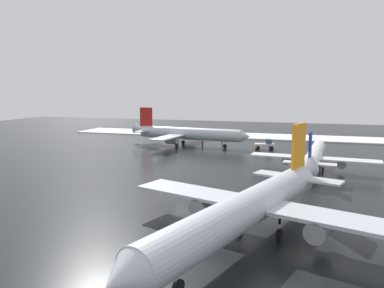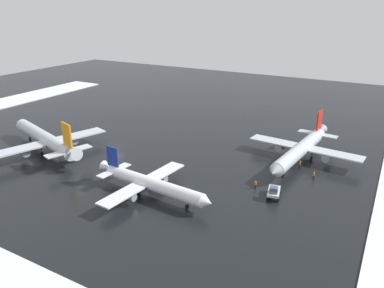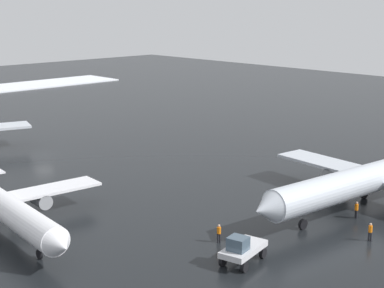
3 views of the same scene
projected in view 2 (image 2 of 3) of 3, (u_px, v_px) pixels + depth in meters
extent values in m
plane|color=black|center=(119.00, 147.00, 96.08)|extent=(240.00, 240.00, 0.00)
cylinder|color=silver|center=(300.00, 150.00, 85.75)|extent=(5.76, 27.25, 3.07)
cone|color=silver|center=(275.00, 172.00, 74.54)|extent=(3.12, 2.45, 2.92)
cone|color=silver|center=(321.00, 131.00, 96.91)|extent=(2.92, 3.47, 2.99)
cube|color=silver|center=(336.00, 154.00, 83.94)|extent=(12.07, 5.12, 0.32)
cylinder|color=gray|center=(327.00, 157.00, 84.88)|extent=(2.10, 3.23, 1.81)
cube|color=silver|center=(275.00, 141.00, 91.90)|extent=(12.07, 5.12, 0.32)
cylinder|color=gray|center=(281.00, 147.00, 90.90)|extent=(2.10, 3.23, 1.81)
cube|color=red|center=(320.00, 121.00, 94.07)|extent=(0.68, 3.62, 5.05)
cube|color=silver|center=(328.00, 136.00, 93.71)|extent=(4.55, 2.77, 0.22)
cube|color=silver|center=(307.00, 132.00, 96.63)|extent=(4.55, 2.77, 0.22)
cylinder|color=black|center=(284.00, 169.00, 78.96)|extent=(0.22, 0.22, 0.63)
cylinder|color=black|center=(283.00, 175.00, 79.41)|extent=(0.41, 1.02, 0.99)
cylinder|color=black|center=(312.00, 154.00, 87.23)|extent=(0.22, 0.22, 0.63)
cylinder|color=black|center=(311.00, 159.00, 87.69)|extent=(0.41, 1.02, 0.99)
cylinder|color=black|center=(296.00, 150.00, 89.37)|extent=(0.22, 0.22, 0.63)
cylinder|color=black|center=(295.00, 155.00, 89.82)|extent=(0.41, 1.02, 0.99)
cylinder|color=silver|center=(44.00, 138.00, 92.62)|extent=(28.79, 12.06, 3.31)
cone|color=silver|center=(21.00, 124.00, 103.43)|extent=(3.18, 3.70, 3.14)
cone|color=silver|center=(74.00, 153.00, 81.48)|extent=(4.16, 3.74, 3.22)
cube|color=silver|center=(15.00, 150.00, 85.64)|extent=(7.94, 13.34, 0.35)
cylinder|color=gray|center=(24.00, 151.00, 87.55)|extent=(3.74, 2.86, 1.94)
cube|color=silver|center=(80.00, 135.00, 95.80)|extent=(7.94, 13.34, 0.35)
cylinder|color=gray|center=(72.00, 140.00, 95.24)|extent=(3.74, 2.86, 1.94)
cube|color=orange|center=(67.00, 135.00, 81.82)|extent=(3.81, 1.52, 5.45)
cube|color=silver|center=(56.00, 154.00, 81.42)|extent=(3.83, 5.22, 0.23)
cube|color=silver|center=(81.00, 148.00, 85.14)|extent=(3.83, 5.22, 0.23)
cylinder|color=black|center=(29.00, 134.00, 100.14)|extent=(0.23, 0.23, 0.68)
cylinder|color=black|center=(30.00, 139.00, 100.63)|extent=(1.12, 0.65, 1.07)
cylinder|color=black|center=(41.00, 149.00, 89.77)|extent=(0.23, 0.23, 0.68)
cylinder|color=black|center=(42.00, 154.00, 90.26)|extent=(1.12, 0.65, 1.07)
cylinder|color=black|center=(58.00, 144.00, 92.50)|extent=(0.23, 0.23, 0.68)
cylinder|color=black|center=(59.00, 150.00, 92.99)|extent=(1.12, 0.65, 1.07)
cylinder|color=white|center=(153.00, 184.00, 70.50)|extent=(22.46, 4.49, 2.53)
cone|color=white|center=(207.00, 202.00, 64.13)|extent=(1.99, 2.55, 2.40)
cone|color=white|center=(107.00, 167.00, 76.80)|extent=(2.84, 2.38, 2.46)
cube|color=white|center=(164.00, 172.00, 76.48)|extent=(4.11, 9.93, 0.27)
cylinder|color=gray|center=(161.00, 178.00, 75.39)|extent=(2.65, 1.71, 1.49)
cube|color=white|center=(122.00, 195.00, 67.04)|extent=(4.11, 9.93, 0.27)
cylinder|color=gray|center=(129.00, 196.00, 68.26)|extent=(2.65, 1.71, 1.49)
cube|color=navy|center=(113.00, 157.00, 74.89)|extent=(2.99, 0.53, 4.17)
cube|color=white|center=(122.00, 167.00, 77.55)|extent=(2.24, 3.73, 0.18)
cube|color=white|center=(106.00, 174.00, 74.10)|extent=(2.24, 3.73, 0.18)
cylinder|color=black|center=(187.00, 201.00, 66.76)|extent=(0.18, 0.18, 0.52)
cylinder|color=black|center=(187.00, 207.00, 67.14)|extent=(0.84, 0.33, 0.82)
cylinder|color=black|center=(150.00, 184.00, 73.34)|extent=(0.18, 0.18, 0.52)
cylinder|color=black|center=(150.00, 188.00, 73.72)|extent=(0.84, 0.33, 0.82)
cylinder|color=black|center=(139.00, 190.00, 70.81)|extent=(0.18, 0.18, 0.52)
cylinder|color=black|center=(139.00, 195.00, 71.18)|extent=(0.84, 0.33, 0.82)
cube|color=silver|center=(274.00, 191.00, 70.99)|extent=(3.15, 4.97, 0.50)
cube|color=#3F5160|center=(274.00, 190.00, 69.89)|extent=(1.77, 1.69, 1.10)
cylinder|color=black|center=(278.00, 199.00, 69.53)|extent=(0.51, 0.95, 0.90)
cylinder|color=black|center=(267.00, 198.00, 70.06)|extent=(0.51, 0.95, 0.90)
cylinder|color=black|center=(279.00, 192.00, 72.41)|extent=(0.51, 0.95, 0.90)
cylinder|color=black|center=(269.00, 190.00, 72.95)|extent=(0.51, 0.95, 0.90)
cylinder|color=black|center=(314.00, 177.00, 78.42)|extent=(0.16, 0.16, 0.85)
cylinder|color=black|center=(313.00, 177.00, 78.41)|extent=(0.16, 0.16, 0.85)
cylinder|color=orange|center=(314.00, 174.00, 78.16)|extent=(0.36, 0.36, 0.62)
sphere|color=tan|center=(314.00, 172.00, 78.01)|extent=(0.24, 0.24, 0.24)
cylinder|color=black|center=(299.00, 166.00, 83.79)|extent=(0.16, 0.16, 0.85)
cylinder|color=black|center=(300.00, 167.00, 83.63)|extent=(0.16, 0.16, 0.85)
cylinder|color=orange|center=(300.00, 163.00, 83.45)|extent=(0.36, 0.36, 0.62)
sphere|color=tan|center=(300.00, 162.00, 83.30)|extent=(0.24, 0.24, 0.24)
cylinder|color=black|center=(256.00, 187.00, 74.44)|extent=(0.16, 0.16, 0.85)
cylinder|color=black|center=(255.00, 187.00, 74.33)|extent=(0.16, 0.16, 0.85)
cylinder|color=orange|center=(256.00, 183.00, 74.13)|extent=(0.36, 0.36, 0.62)
sphere|color=tan|center=(256.00, 181.00, 73.98)|extent=(0.24, 0.24, 0.24)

